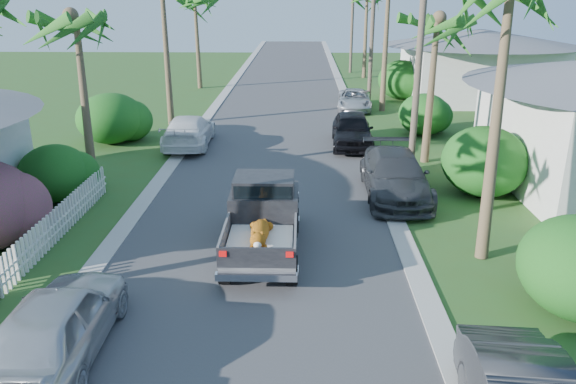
{
  "coord_description": "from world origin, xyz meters",
  "views": [
    {
      "loc": [
        1.24,
        -8.45,
        7.04
      ],
      "look_at": [
        0.85,
        7.17,
        1.4
      ],
      "focal_mm": 35.0,
      "sensor_mm": 36.0,
      "label": 1
    }
  ],
  "objects_px": {
    "parked_car_rf": "(352,130)",
    "utility_pole_b": "(419,59)",
    "pickup_truck": "(264,214)",
    "palm_l_b": "(74,17)",
    "parked_car_rd": "(354,100)",
    "utility_pole_d": "(352,19)",
    "parked_car_lf": "(189,131)",
    "utility_pole_c": "(372,31)",
    "parked_car_rm": "(395,176)",
    "parked_car_ln": "(58,324)",
    "house_right_far": "(478,68)",
    "palm_r_b": "(437,19)"
  },
  "relations": [
    {
      "from": "parked_car_rf",
      "to": "parked_car_rd",
      "type": "distance_m",
      "value": 8.73
    },
    {
      "from": "parked_car_ln",
      "to": "house_right_far",
      "type": "xyz_separation_m",
      "value": [
        16.6,
        28.94,
        1.35
      ]
    },
    {
      "from": "pickup_truck",
      "to": "parked_car_ln",
      "type": "height_order",
      "value": "pickup_truck"
    },
    {
      "from": "pickup_truck",
      "to": "parked_car_rf",
      "type": "height_order",
      "value": "pickup_truck"
    },
    {
      "from": "parked_car_rm",
      "to": "utility_pole_b",
      "type": "distance_m",
      "value": 4.56
    },
    {
      "from": "parked_car_rf",
      "to": "parked_car_rd",
      "type": "xyz_separation_m",
      "value": [
        0.87,
        8.69,
        -0.19
      ]
    },
    {
      "from": "utility_pole_b",
      "to": "utility_pole_d",
      "type": "relative_size",
      "value": 1.0
    },
    {
      "from": "palm_r_b",
      "to": "utility_pole_c",
      "type": "xyz_separation_m",
      "value": [
        -1.0,
        13.0,
        -1.35
      ]
    },
    {
      "from": "parked_car_rd",
      "to": "parked_car_lf",
      "type": "bearing_deg",
      "value": -129.76
    },
    {
      "from": "pickup_truck",
      "to": "house_right_far",
      "type": "relative_size",
      "value": 0.57
    },
    {
      "from": "parked_car_rf",
      "to": "parked_car_lf",
      "type": "height_order",
      "value": "parked_car_rf"
    },
    {
      "from": "parked_car_lf",
      "to": "parked_car_rd",
      "type": "bearing_deg",
      "value": -135.71
    },
    {
      "from": "parked_car_rf",
      "to": "utility_pole_b",
      "type": "height_order",
      "value": "utility_pole_b"
    },
    {
      "from": "utility_pole_b",
      "to": "parked_car_rf",
      "type": "bearing_deg",
      "value": 113.17
    },
    {
      "from": "parked_car_rm",
      "to": "palm_r_b",
      "type": "height_order",
      "value": "palm_r_b"
    },
    {
      "from": "pickup_truck",
      "to": "parked_car_ln",
      "type": "distance_m",
      "value": 6.54
    },
    {
      "from": "parked_car_rd",
      "to": "parked_car_lf",
      "type": "height_order",
      "value": "parked_car_lf"
    },
    {
      "from": "utility_pole_b",
      "to": "utility_pole_c",
      "type": "bearing_deg",
      "value": 90.0
    },
    {
      "from": "palm_r_b",
      "to": "utility_pole_d",
      "type": "bearing_deg",
      "value": 92.05
    },
    {
      "from": "palm_l_b",
      "to": "palm_r_b",
      "type": "bearing_deg",
      "value": 12.62
    },
    {
      "from": "parked_car_rm",
      "to": "parked_car_rd",
      "type": "height_order",
      "value": "parked_car_rm"
    },
    {
      "from": "parked_car_rd",
      "to": "house_right_far",
      "type": "xyz_separation_m",
      "value": [
        8.49,
        3.73,
        1.51
      ]
    },
    {
      "from": "palm_l_b",
      "to": "utility_pole_b",
      "type": "xyz_separation_m",
      "value": [
        12.4,
        1.0,
        -1.55
      ]
    },
    {
      "from": "utility_pole_d",
      "to": "parked_car_rm",
      "type": "bearing_deg",
      "value": -91.77
    },
    {
      "from": "house_right_far",
      "to": "parked_car_rd",
      "type": "bearing_deg",
      "value": -156.3
    },
    {
      "from": "pickup_truck",
      "to": "parked_car_ln",
      "type": "bearing_deg",
      "value": -125.37
    },
    {
      "from": "utility_pole_d",
      "to": "parked_car_ln",
      "type": "bearing_deg",
      "value": -102.37
    },
    {
      "from": "palm_r_b",
      "to": "house_right_far",
      "type": "bearing_deg",
      "value": 66.89
    },
    {
      "from": "parked_car_rd",
      "to": "house_right_far",
      "type": "relative_size",
      "value": 0.49
    },
    {
      "from": "house_right_far",
      "to": "utility_pole_c",
      "type": "xyz_separation_m",
      "value": [
        -7.4,
        -2.0,
        2.48
      ]
    },
    {
      "from": "pickup_truck",
      "to": "utility_pole_d",
      "type": "xyz_separation_m",
      "value": [
        5.42,
        36.61,
        3.59
      ]
    },
    {
      "from": "utility_pole_d",
      "to": "pickup_truck",
      "type": "bearing_deg",
      "value": -98.42
    },
    {
      "from": "palm_l_b",
      "to": "utility_pole_d",
      "type": "height_order",
      "value": "utility_pole_d"
    },
    {
      "from": "pickup_truck",
      "to": "palm_l_b",
      "type": "relative_size",
      "value": 0.69
    },
    {
      "from": "parked_car_lf",
      "to": "utility_pole_d",
      "type": "xyz_separation_m",
      "value": [
        9.7,
        25.61,
        3.87
      ]
    },
    {
      "from": "parked_car_lf",
      "to": "palm_r_b",
      "type": "distance_m",
      "value": 12.14
    },
    {
      "from": "house_right_far",
      "to": "parked_car_ln",
      "type": "bearing_deg",
      "value": -119.84
    },
    {
      "from": "parked_car_lf",
      "to": "utility_pole_c",
      "type": "xyz_separation_m",
      "value": [
        9.7,
        10.61,
        3.87
      ]
    },
    {
      "from": "parked_car_ln",
      "to": "utility_pole_d",
      "type": "xyz_separation_m",
      "value": [
        9.2,
        41.94,
        3.83
      ]
    },
    {
      "from": "parked_car_ln",
      "to": "utility_pole_b",
      "type": "height_order",
      "value": "utility_pole_b"
    },
    {
      "from": "parked_car_ln",
      "to": "parked_car_lf",
      "type": "bearing_deg",
      "value": -89.33
    },
    {
      "from": "utility_pole_c",
      "to": "parked_car_rf",
      "type": "bearing_deg",
      "value": -100.67
    },
    {
      "from": "parked_car_rm",
      "to": "palm_l_b",
      "type": "xyz_separation_m",
      "value": [
        -11.4,
        1.29,
        5.37
      ]
    },
    {
      "from": "parked_car_rd",
      "to": "palm_l_b",
      "type": "distance_m",
      "value": 19.03
    },
    {
      "from": "palm_l_b",
      "to": "utility_pole_c",
      "type": "height_order",
      "value": "utility_pole_c"
    },
    {
      "from": "utility_pole_d",
      "to": "parked_car_rd",
      "type": "bearing_deg",
      "value": -93.74
    },
    {
      "from": "utility_pole_d",
      "to": "parked_car_rf",
      "type": "bearing_deg",
      "value": -94.41
    },
    {
      "from": "parked_car_rm",
      "to": "pickup_truck",
      "type": "bearing_deg",
      "value": -135.39
    },
    {
      "from": "palm_r_b",
      "to": "utility_pole_d",
      "type": "distance_m",
      "value": 28.05
    },
    {
      "from": "parked_car_ln",
      "to": "utility_pole_c",
      "type": "xyz_separation_m",
      "value": [
        9.2,
        26.94,
        3.83
      ]
    }
  ]
}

